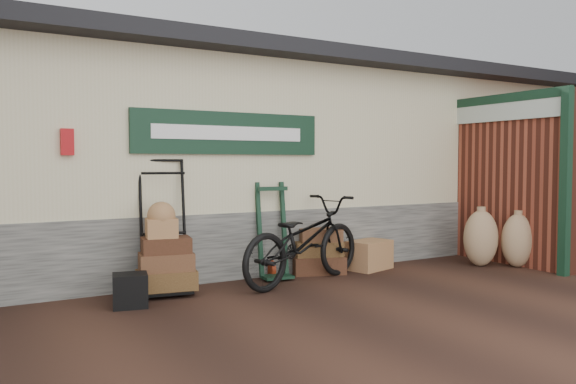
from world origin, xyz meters
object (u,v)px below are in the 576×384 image
object	(u,v)px
green_barrow	(273,231)
suitcase_stack	(318,250)
porter_trolley	(164,224)
bicycle	(303,235)
black_trunk	(130,290)
wicker_hamper	(369,255)

from	to	relation	value
green_barrow	suitcase_stack	xyz separation A→B (m)	(0.72, -0.00, -0.33)
suitcase_stack	porter_trolley	bearing A→B (deg)	-178.46
bicycle	porter_trolley	bearing A→B (deg)	59.42
black_trunk	porter_trolley	bearing A→B (deg)	43.30
green_barrow	black_trunk	bearing A→B (deg)	-159.33
porter_trolley	black_trunk	bearing A→B (deg)	-126.98
green_barrow	black_trunk	world-z (taller)	green_barrow
porter_trolley	wicker_hamper	bearing A→B (deg)	8.36
suitcase_stack	wicker_hamper	bearing A→B (deg)	-9.32
suitcase_stack	wicker_hamper	size ratio (longest dim) A/B	1.12
wicker_hamper	black_trunk	world-z (taller)	wicker_hamper
green_barrow	wicker_hamper	size ratio (longest dim) A/B	2.00
porter_trolley	wicker_hamper	xyz separation A→B (m)	(3.06, -0.07, -0.61)
suitcase_stack	bicycle	xyz separation A→B (m)	(-0.53, -0.47, 0.30)
green_barrow	black_trunk	xyz separation A→B (m)	(-2.06, -0.57, -0.47)
black_trunk	green_barrow	bearing A→B (deg)	15.37
porter_trolley	black_trunk	xyz separation A→B (m)	(-0.54, -0.51, -0.64)
wicker_hamper	porter_trolley	bearing A→B (deg)	178.64
suitcase_stack	wicker_hamper	distance (m)	0.83
green_barrow	wicker_hamper	distance (m)	1.60
porter_trolley	suitcase_stack	world-z (taller)	porter_trolley
green_barrow	wicker_hamper	world-z (taller)	green_barrow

